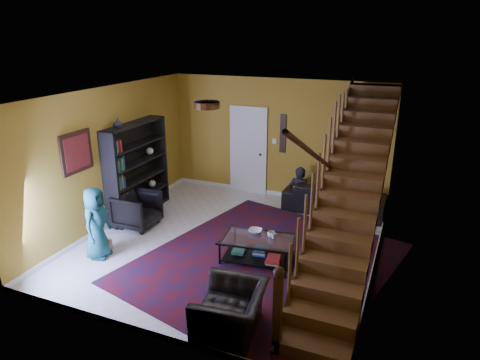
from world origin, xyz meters
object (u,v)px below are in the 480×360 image
Objects in this scene: coffee_table at (258,249)px; sofa at (334,198)px; armchair_left at (137,210)px; bookshelf at (138,171)px; armchair_right at (231,311)px.

sofa is at bearing 74.21° from coffee_table.
armchair_left reaches higher than coffee_table.
armchair_left is 0.61× the size of coffee_table.
coffee_table is at bearing -99.26° from armchair_left.
sofa is 1.66× the size of coffee_table.
bookshelf is at bearing 24.18° from sofa.
armchair_left is 3.80m from armchair_right.
armchair_right is (3.06, -2.25, -0.04)m from armchair_left.
coffee_table is (-0.77, -2.72, -0.05)m from sofa.
armchair_right reaches higher than sofa.
armchair_left is 2.81m from coffee_table.
sofa reaches higher than coffee_table.
bookshelf is 4.50m from armchair_right.
armchair_right is (-0.49, -4.55, 0.00)m from sofa.
bookshelf is 4.31m from sofa.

